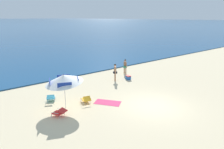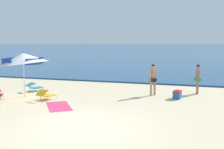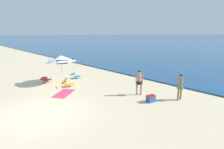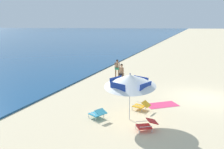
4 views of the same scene
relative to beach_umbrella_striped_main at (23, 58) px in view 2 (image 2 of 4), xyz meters
The scene contains 9 objects.
ground_plane 6.17m from the beach_umbrella_striped_main, 36.77° to the right, with size 800.00×800.00×0.00m, color beige.
ocean_water 405.88m from the beach_umbrella_striped_main, 89.34° to the left, with size 800.00×800.00×0.10m, color navy.
beach_umbrella_striped_main is the anchor object (origin of this frame).
lounge_chair_beside_umbrella 2.27m from the beach_umbrella_striped_main, 105.97° to the left, with size 0.87×1.01×0.51m.
lounge_chair_facing_sea 2.21m from the beach_umbrella_striped_main, 11.29° to the right, with size 0.72×0.99×0.53m.
person_standing_near_shore 9.08m from the beach_umbrella_striped_main, 22.30° to the left, with size 0.39×0.47×1.58m.
person_standing_beside 6.62m from the beach_umbrella_striped_main, 20.78° to the left, with size 0.40×0.42×1.62m.
cooler_box 7.81m from the beach_umbrella_striped_main, 14.30° to the left, with size 0.44×0.55×0.43m.
beach_towel 3.46m from the beach_umbrella_striped_main, 25.20° to the right, with size 0.90×1.80×0.01m, color #DB3866.
Camera 2 is at (3.26, -7.34, 2.71)m, focal length 41.10 mm.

